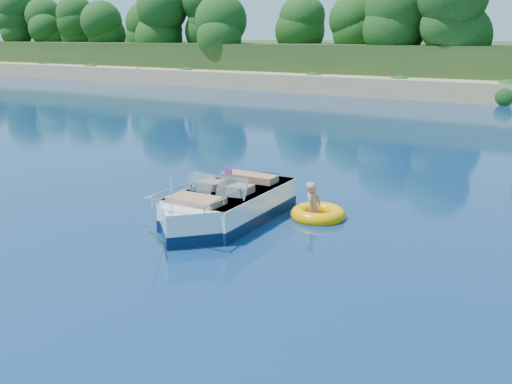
# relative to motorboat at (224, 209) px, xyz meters

# --- Properties ---
(ground) EXTENTS (160.00, 160.00, 0.00)m
(ground) POSITION_rel_motorboat_xyz_m (-0.33, -2.37, -0.37)
(ground) COLOR #0A2147
(ground) RESTS_ON ground
(treeline) EXTENTS (150.00, 7.12, 8.19)m
(treeline) POSITION_rel_motorboat_xyz_m (-0.29, 38.64, 5.18)
(treeline) COLOR black
(treeline) RESTS_ON ground
(motorboat) EXTENTS (2.26, 5.68, 1.89)m
(motorboat) POSITION_rel_motorboat_xyz_m (0.00, 0.00, 0.00)
(motorboat) COLOR white
(motorboat) RESTS_ON ground
(tow_tube) EXTENTS (1.78, 1.78, 0.39)m
(tow_tube) POSITION_rel_motorboat_xyz_m (1.91, 1.68, -0.27)
(tow_tube) COLOR #FFA901
(tow_tube) RESTS_ON ground
(boy) EXTENTS (0.36, 0.80, 1.58)m
(boy) POSITION_rel_motorboat_xyz_m (1.79, 1.64, -0.37)
(boy) COLOR tan
(boy) RESTS_ON ground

